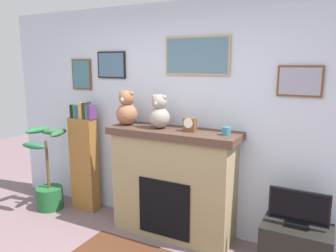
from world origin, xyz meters
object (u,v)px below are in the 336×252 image
(fireplace, at_px, (173,182))
(television, at_px, (299,209))
(candle_jar, at_px, (226,131))
(mantel_clock, at_px, (190,125))
(teddy_bear_brown, at_px, (159,113))
(teddy_bear_grey, at_px, (127,109))
(tv_stand, at_px, (295,248))
(bookshelf, at_px, (84,160))
(potted_plant, at_px, (49,182))

(fireplace, bearing_deg, television, -3.19)
(television, bearing_deg, fireplace, 176.81)
(candle_jar, distance_m, mantel_clock, 0.40)
(fireplace, distance_m, teddy_bear_brown, 0.79)
(teddy_bear_grey, bearing_deg, tv_stand, -1.61)
(mantel_clock, bearing_deg, bookshelf, 178.23)
(bookshelf, xyz_separation_m, mantel_clock, (1.53, -0.05, 0.61))
(television, bearing_deg, mantel_clock, 177.24)
(television, relative_size, teddy_bear_brown, 1.42)
(potted_plant, height_order, teddy_bear_grey, teddy_bear_grey)
(bookshelf, bearing_deg, fireplace, -1.20)
(television, height_order, candle_jar, candle_jar)
(fireplace, distance_m, teddy_bear_grey, 0.99)
(mantel_clock, bearing_deg, fireplace, 174.45)
(bookshelf, bearing_deg, tv_stand, -2.16)
(tv_stand, relative_size, television, 1.17)
(fireplace, distance_m, potted_plant, 1.80)
(candle_jar, bearing_deg, teddy_bear_grey, -179.98)
(potted_plant, bearing_deg, teddy_bear_grey, 8.05)
(television, distance_m, candle_jar, 0.98)
(fireplace, height_order, candle_jar, candle_jar)
(potted_plant, xyz_separation_m, mantel_clock, (1.97, 0.16, 0.93))
(mantel_clock, relative_size, teddy_bear_grey, 0.36)
(bookshelf, distance_m, potted_plant, 0.59)
(potted_plant, relative_size, television, 2.07)
(fireplace, relative_size, potted_plant, 1.34)
(bookshelf, height_order, television, bookshelf)
(potted_plant, distance_m, television, 3.11)
(fireplace, relative_size, candle_jar, 16.67)
(potted_plant, height_order, television, potted_plant)
(teddy_bear_brown, bearing_deg, candle_jar, 0.04)
(fireplace, bearing_deg, teddy_bear_grey, -178.25)
(tv_stand, xyz_separation_m, television, (0.00, -0.00, 0.39))
(tv_stand, xyz_separation_m, mantel_clock, (-1.12, 0.05, 1.07))
(tv_stand, bearing_deg, potted_plant, -177.92)
(television, height_order, mantel_clock, mantel_clock)
(candle_jar, height_order, teddy_bear_brown, teddy_bear_brown)
(teddy_bear_brown, bearing_deg, tv_stand, -2.08)
(candle_jar, bearing_deg, television, -4.40)
(tv_stand, xyz_separation_m, teddy_bear_grey, (-1.92, 0.05, 1.18))
(potted_plant, bearing_deg, candle_jar, 4.03)
(bookshelf, xyz_separation_m, potted_plant, (-0.45, -0.21, -0.32))
(potted_plant, relative_size, candle_jar, 12.49)
(potted_plant, xyz_separation_m, teddy_bear_grey, (1.18, 0.17, 1.04))
(potted_plant, distance_m, teddy_bear_brown, 1.91)
(tv_stand, xyz_separation_m, candle_jar, (-0.73, 0.05, 1.04))
(mantel_clock, bearing_deg, candle_jar, 0.26)
(tv_stand, height_order, teddy_bear_brown, teddy_bear_brown)
(candle_jar, relative_size, mantel_clock, 0.60)
(mantel_clock, distance_m, teddy_bear_brown, 0.38)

